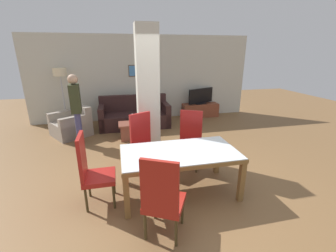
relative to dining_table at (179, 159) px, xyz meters
name	(u,v)px	position (x,y,z in m)	size (l,w,h in m)	color
ground_plane	(179,191)	(0.00, 0.00, -0.59)	(18.00, 18.00, 0.00)	brown
back_wall	(144,78)	(0.00, 4.43, 0.76)	(7.20, 0.09, 2.70)	beige
divider_pillar	(148,95)	(-0.27, 1.47, 0.76)	(0.44, 0.39, 2.70)	beige
dining_table	(179,159)	(0.00, 0.00, 0.00)	(1.81, 0.96, 0.72)	brown
dining_chair_far_left	(144,141)	(-0.45, 0.88, -0.01)	(0.62, 0.62, 1.11)	#A31C1B
dining_chair_head_left	(92,169)	(-1.32, 0.00, -0.01)	(0.46, 0.46, 1.11)	#A11D19
dining_chair_far_right	(190,138)	(0.45, 0.85, -0.01)	(0.62, 0.62, 1.11)	maroon
dining_chair_near_left	(162,197)	(-0.45, -0.87, -0.01)	(0.62, 0.62, 1.11)	maroon
sofa	(135,116)	(-0.41, 3.61, -0.29)	(2.06, 0.93, 0.91)	#311C1B
armchair	(72,125)	(-2.14, 3.19, -0.31)	(1.20, 1.21, 0.80)	gray
coffee_table	(132,131)	(-0.56, 2.55, -0.37)	(0.70, 0.49, 0.43)	brown
bottle	(132,119)	(-0.54, 2.65, -0.07)	(0.07, 0.07, 0.22)	#4C2D14
tv_stand	(200,110)	(1.92, 4.15, -0.36)	(1.24, 0.40, 0.46)	brown
tv_screen	(201,96)	(1.92, 4.15, 0.13)	(0.98, 0.44, 0.53)	black
floor_lamp	(60,77)	(-2.44, 4.03, 0.89)	(0.37, 0.37, 1.74)	#B7B7BC
standing_person	(76,105)	(-1.84, 2.44, 0.40)	(0.25, 0.40, 1.71)	#41416E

